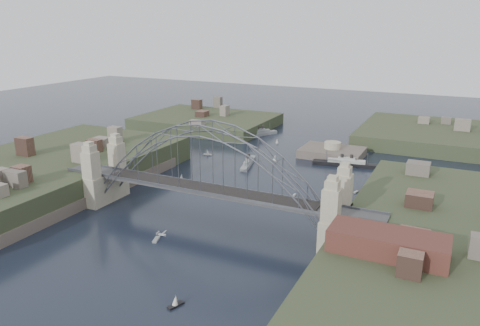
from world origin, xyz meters
The scene contains 21 objects.
ground centered at (0.00, 0.00, 0.00)m, with size 500.00×500.00×0.00m, color black.
bridge centered at (0.00, 0.00, 12.32)m, with size 84.00×13.80×24.60m.
shore_west centered at (-57.32, 0.00, 1.97)m, with size 50.50×90.00×12.00m.
shore_east centered at (57.32, 0.00, 1.97)m, with size 50.50×90.00×12.00m.
headland_nw centered at (-55.00, 95.00, 0.50)m, with size 60.00×45.00×9.00m, color #333D24.
headland_ne centered at (50.00, 110.00, 0.75)m, with size 70.00×55.00×9.50m, color #333D24.
fort_island centered at (12.00, 70.00, -0.34)m, with size 22.00×16.00×9.40m.
wharf_shed centered at (44.00, -14.00, 10.00)m, with size 20.00×8.00×4.00m, color #592D26.
naval_cruiser_near centered at (-11.04, 47.08, 0.77)m, with size 6.03×16.54×4.95m.
naval_cruiser_far centered at (-24.56, 88.65, 0.90)m, with size 10.01×16.25×5.77m.
ocean_liner centered at (19.51, 60.57, 0.86)m, with size 22.78×6.90×5.54m.
aeroplane centered at (3.56, -24.07, 7.60)m, with size 1.86×3.47×0.50m.
small_boat_a centered at (-22.67, 23.25, 0.87)m, with size 2.14×2.26×2.38m.
small_boat_b centered at (13.19, 25.96, 0.15)m, with size 0.63×1.65×0.45m.
small_boat_c centered at (-5.14, -14.19, 0.15)m, with size 1.89×3.17×0.45m.
small_boat_d centered at (28.22, 35.91, 0.15)m, with size 1.16×2.06×0.45m.
small_boat_e centered at (-29.73, 51.67, 0.75)m, with size 3.15×1.48×2.38m.
small_boat_f centered at (-4.63, 55.51, 1.01)m, with size 1.73×1.29×2.38m.
small_boat_g centered at (12.79, -33.39, 0.75)m, with size 1.94×3.19×2.38m.
small_boat_h centered at (-12.93, 78.65, 0.98)m, with size 1.30×1.90×2.38m.
small_boat_i centered at (27.51, 11.09, 0.93)m, with size 1.38×2.15×2.38m.
Camera 1 is at (52.68, -90.14, 46.22)m, focal length 34.55 mm.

